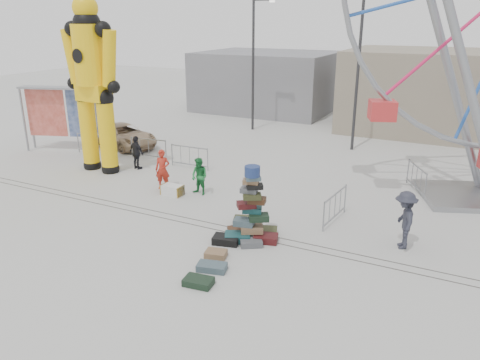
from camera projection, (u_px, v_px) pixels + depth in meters
The scene contains 27 objects.
ground at pixel (173, 229), 16.14m from camera, with size 90.00×90.00×0.00m, color #9E9E99.
track_line_near at pixel (182, 222), 16.65m from camera, with size 40.00×0.04×0.01m, color #47443F.
track_line_far at pixel (189, 218), 16.99m from camera, with size 40.00×0.04×0.01m, color #47443F.
building_right at pixel (446, 92), 29.25m from camera, with size 12.00×8.00×5.00m, color gray.
building_left at pixel (268, 81), 36.53m from camera, with size 10.00×8.00×4.40m, color gray.
lamp_post_right at pixel (360, 67), 24.34m from camera, with size 1.41×0.25×8.00m.
lamp_post_left at pixel (255, 59), 28.98m from camera, with size 1.41×0.25×8.00m.
suitcase_tower at pixel (252, 219), 15.21m from camera, with size 1.92×1.68×2.52m.
crash_test_dummy at pixel (92, 80), 20.96m from camera, with size 3.21×1.42×8.09m.
banner_scaffold at pixel (65, 103), 24.77m from camera, with size 4.78×2.33×3.46m.
steamer_trunk at pixel (172, 190), 19.18m from camera, with size 0.88×0.51×0.41m, color silver.
row_case_0 at pixel (244, 220), 16.54m from camera, with size 0.73×0.50×0.23m, color #373B1D.
row_case_1 at pixel (238, 232), 15.68m from camera, with size 0.70×0.51×0.20m, color #56595E.
row_case_2 at pixel (226, 240), 15.08m from camera, with size 0.84×0.56×0.25m, color black.
row_case_3 at pixel (216, 254), 14.21m from camera, with size 0.63×0.47×0.21m, color olive.
row_case_4 at pixel (212, 267), 13.47m from camera, with size 0.84×0.47×0.21m, color #455A63.
row_case_5 at pixel (198, 282), 12.73m from camera, with size 0.79×0.51×0.20m, color black.
barricade_dummy_a at pixel (96, 143), 24.95m from camera, with size 2.00×0.10×1.10m, color gray, non-canonical shape.
barricade_dummy_b at pixel (149, 149), 23.92m from camera, with size 2.00×0.10×1.10m, color gray, non-canonical shape.
barricade_dummy_c at pixel (190, 157), 22.50m from camera, with size 2.00×0.10×1.10m, color gray, non-canonical shape.
barricade_wheel_front at pixel (335, 207), 16.56m from camera, with size 2.00×0.10×1.10m, color gray, non-canonical shape.
barricade_wheel_back at pixel (416, 178), 19.52m from camera, with size 2.00×0.10×1.10m, color gray, non-canonical shape.
pedestrian_red at pixel (163, 169), 19.68m from camera, with size 0.62×0.41×1.70m, color #AF2619.
pedestrian_green at pixel (199, 176), 19.06m from camera, with size 0.75×0.58×1.54m, color #1C7132.
pedestrian_black at pixel (137, 153), 22.26m from camera, with size 0.95×0.39×1.62m, color black.
pedestrian_grey at pixel (404, 220), 14.56m from camera, with size 1.21×0.70×1.88m, color #272834.
parked_suv at pixel (123, 136), 26.29m from camera, with size 2.06×4.47×1.24m, color tan.
Camera 1 is at (8.65, -12.09, 6.91)m, focal length 35.00 mm.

